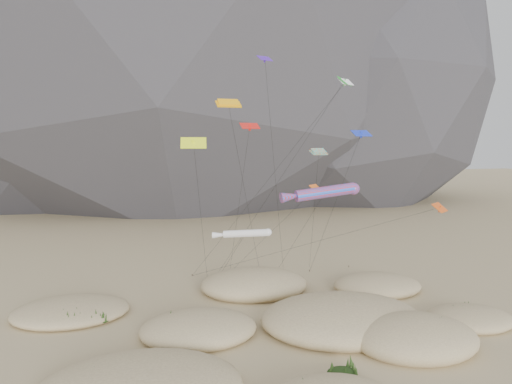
# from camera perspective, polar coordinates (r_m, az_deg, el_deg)

# --- Properties ---
(ground) EXTENTS (500.00, 500.00, 0.00)m
(ground) POSITION_cam_1_polar(r_m,az_deg,el_deg) (47.95, 6.88, -16.76)
(ground) COLOR #CCB789
(ground) RESTS_ON ground
(dunes) EXTENTS (49.74, 38.51, 3.74)m
(dunes) POSITION_cam_1_polar(r_m,az_deg,el_deg) (50.38, 3.11, -14.74)
(dunes) COLOR #CCB789
(dunes) RESTS_ON ground
(dune_grass) EXTENTS (41.73, 27.88, 1.47)m
(dune_grass) POSITION_cam_1_polar(r_m,az_deg,el_deg) (50.11, 3.68, -14.69)
(dune_grass) COLOR black
(dune_grass) RESTS_ON ground
(kite_stakes) EXTENTS (22.98, 4.13, 0.30)m
(kite_stakes) POSITION_cam_1_polar(r_m,az_deg,el_deg) (69.93, 0.10, -9.34)
(kite_stakes) COLOR #3F2D1E
(kite_stakes) RESTS_ON ground
(rainbow_tube_kite) EXTENTS (8.93, 14.71, 14.04)m
(rainbow_tube_kite) POSITION_cam_1_polar(r_m,az_deg,el_deg) (52.71, 7.62, -0.06)
(rainbow_tube_kite) COLOR red
(rainbow_tube_kite) RESTS_ON ground
(white_tube_kite) EXTENTS (5.87, 15.65, 9.43)m
(white_tube_kite) POSITION_cam_1_polar(r_m,az_deg,el_deg) (52.19, -1.49, -4.78)
(white_tube_kite) COLOR silver
(white_tube_kite) RESTS_ON ground
(orange_parafoil) EXTENTS (7.82, 9.14, 23.20)m
(orange_parafoil) POSITION_cam_1_polar(r_m,az_deg,el_deg) (57.18, -3.13, 9.87)
(orange_parafoil) COLOR #E99E0C
(orange_parafoil) RESTS_ON ground
(multi_parafoil) EXTENTS (5.23, 13.05, 17.62)m
(multi_parafoil) POSITION_cam_1_polar(r_m,az_deg,el_deg) (59.58, 7.17, 4.39)
(multi_parafoil) COLOR #EA4718
(multi_parafoil) RESTS_ON ground
(delta_kites) EXTENTS (30.04, 20.64, 27.46)m
(delta_kites) POSITION_cam_1_polar(r_m,az_deg,el_deg) (55.91, 6.79, 6.00)
(delta_kites) COLOR #E1F81A
(delta_kites) RESTS_ON ground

